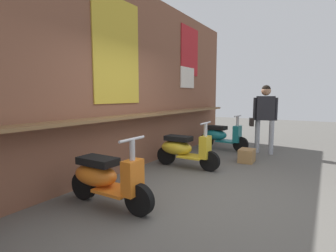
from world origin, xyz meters
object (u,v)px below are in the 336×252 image
(scooter_orange, at_px, (105,177))
(scooter_teal, at_px, (220,135))
(scooter_yellow, at_px, (183,149))
(merchandise_crate, at_px, (247,156))
(shopper_with_handbag, at_px, (265,112))

(scooter_orange, relative_size, scooter_teal, 1.00)
(scooter_yellow, height_order, merchandise_crate, scooter_yellow)
(scooter_orange, xyz_separation_m, merchandise_crate, (3.34, -1.01, -0.24))
(scooter_orange, xyz_separation_m, scooter_yellow, (2.23, -0.00, 0.00))
(scooter_yellow, xyz_separation_m, scooter_teal, (2.15, -0.00, 0.00))
(scooter_yellow, xyz_separation_m, merchandise_crate, (1.11, -1.01, -0.24))
(merchandise_crate, bearing_deg, scooter_yellow, 137.59)
(shopper_with_handbag, bearing_deg, scooter_orange, -33.07)
(scooter_yellow, height_order, scooter_teal, same)
(scooter_orange, height_order, scooter_yellow, same)
(scooter_orange, xyz_separation_m, scooter_teal, (4.38, -0.00, 0.00))
(shopper_with_handbag, distance_m, merchandise_crate, 1.48)
(merchandise_crate, bearing_deg, scooter_teal, 44.27)
(scooter_teal, distance_m, shopper_with_handbag, 1.33)
(scooter_teal, bearing_deg, shopper_with_handbag, 7.91)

